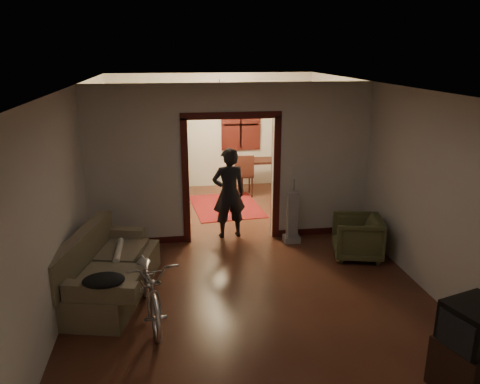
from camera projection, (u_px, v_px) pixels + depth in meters
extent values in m
cube|color=#391B12|center=(237.00, 254.00, 7.93)|extent=(5.00, 8.50, 0.01)
cube|color=white|center=(237.00, 86.00, 7.11)|extent=(5.00, 8.50, 0.01)
cube|color=beige|center=(212.00, 131.00, 11.54)|extent=(5.00, 0.02, 2.80)
cube|color=beige|center=(76.00, 181.00, 7.16)|extent=(0.02, 8.50, 2.80)
cube|color=beige|center=(384.00, 169.00, 7.87)|extent=(0.02, 8.50, 2.80)
cube|color=beige|center=(231.00, 164.00, 8.23)|extent=(5.00, 0.14, 2.80)
cube|color=#390F0D|center=(231.00, 180.00, 8.31)|extent=(1.74, 0.20, 2.32)
cube|color=black|center=(241.00, 125.00, 11.55)|extent=(0.98, 0.06, 1.28)
sphere|color=#FFE0A5|center=(220.00, 99.00, 9.60)|extent=(0.24, 0.24, 0.24)
cube|color=silver|center=(290.00, 171.00, 8.35)|extent=(0.08, 0.01, 0.12)
cube|color=brown|center=(109.00, 264.00, 6.52)|extent=(1.35, 2.17, 0.93)
cylinder|color=beige|center=(119.00, 250.00, 6.80)|extent=(0.09, 0.76, 0.09)
ellipsoid|color=black|center=(104.00, 280.00, 5.60)|extent=(0.50, 0.38, 0.15)
imported|color=silver|center=(149.00, 284.00, 5.99)|extent=(0.89, 1.81, 0.91)
imported|color=#474A29|center=(357.00, 237.00, 7.74)|extent=(0.93, 0.92, 0.71)
cube|color=black|center=(469.00, 366.00, 4.71)|extent=(0.74, 0.70, 0.55)
cube|color=black|center=(476.00, 327.00, 4.58)|extent=(0.68, 0.64, 0.48)
cube|color=gray|center=(292.00, 217.00, 8.32)|extent=(0.33, 0.28, 0.94)
imported|color=black|center=(229.00, 193.00, 8.47)|extent=(0.65, 0.47, 1.67)
cube|color=maroon|center=(226.00, 206.00, 10.35)|extent=(1.58, 1.98, 0.01)
cube|color=#223822|center=(165.00, 153.00, 11.15)|extent=(0.99, 0.59, 1.93)
sphere|color=#1E5972|center=(163.00, 112.00, 10.86)|extent=(0.26, 0.26, 0.26)
cube|color=black|center=(260.00, 176.00, 11.28)|extent=(1.09, 0.64, 0.80)
cube|color=black|center=(243.00, 175.00, 11.00)|extent=(0.49, 0.49, 1.00)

